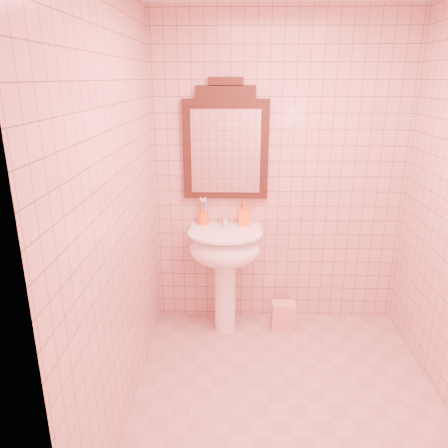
{
  "coord_description": "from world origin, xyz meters",
  "views": [
    {
      "loc": [
        -0.35,
        -2.31,
        2.0
      ],
      "look_at": [
        -0.43,
        0.55,
        1.03
      ],
      "focal_mm": 35.0,
      "sensor_mm": 36.0,
      "label": 1
    }
  ],
  "objects_px": {
    "mirror": "(226,145)",
    "soap_dispenser": "(244,213)",
    "toothbrush_cup": "(203,218)",
    "pedestal_sink": "(225,256)",
    "towel": "(283,316)"
  },
  "relations": [
    {
      "from": "pedestal_sink",
      "to": "towel",
      "type": "relative_size",
      "value": 3.71
    },
    {
      "from": "pedestal_sink",
      "to": "toothbrush_cup",
      "type": "height_order",
      "value": "toothbrush_cup"
    },
    {
      "from": "mirror",
      "to": "toothbrush_cup",
      "type": "distance_m",
      "value": 0.61
    },
    {
      "from": "toothbrush_cup",
      "to": "mirror",
      "type": "bearing_deg",
      "value": 9.19
    },
    {
      "from": "mirror",
      "to": "soap_dispenser",
      "type": "distance_m",
      "value": 0.56
    },
    {
      "from": "toothbrush_cup",
      "to": "soap_dispenser",
      "type": "bearing_deg",
      "value": -0.99
    },
    {
      "from": "soap_dispenser",
      "to": "towel",
      "type": "distance_m",
      "value": 0.92
    },
    {
      "from": "towel",
      "to": "toothbrush_cup",
      "type": "bearing_deg",
      "value": 167.66
    },
    {
      "from": "mirror",
      "to": "toothbrush_cup",
      "type": "bearing_deg",
      "value": -170.81
    },
    {
      "from": "pedestal_sink",
      "to": "mirror",
      "type": "xyz_separation_m",
      "value": [
        0.0,
        0.2,
        0.84
      ]
    },
    {
      "from": "mirror",
      "to": "soap_dispenser",
      "type": "bearing_deg",
      "value": -12.93
    },
    {
      "from": "pedestal_sink",
      "to": "soap_dispenser",
      "type": "height_order",
      "value": "soap_dispenser"
    },
    {
      "from": "mirror",
      "to": "soap_dispenser",
      "type": "xyz_separation_m",
      "value": [
        0.15,
        -0.03,
        -0.54
      ]
    },
    {
      "from": "soap_dispenser",
      "to": "towel",
      "type": "bearing_deg",
      "value": -21.46
    },
    {
      "from": "pedestal_sink",
      "to": "toothbrush_cup",
      "type": "bearing_deg",
      "value": 136.28
    }
  ]
}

